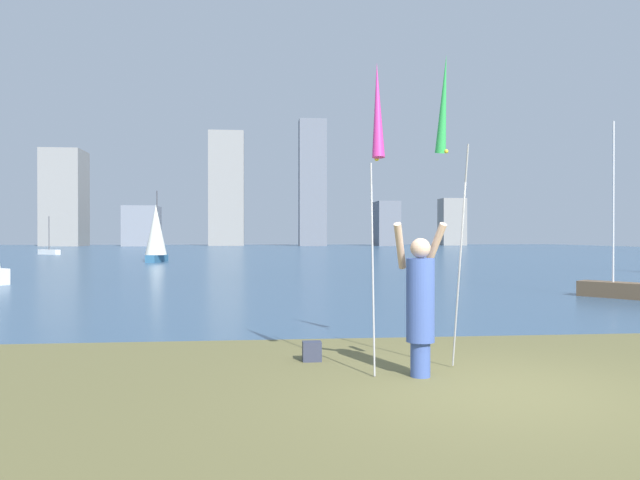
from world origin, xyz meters
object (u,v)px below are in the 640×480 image
at_px(sailboat_2, 49,251).
at_px(kite_flag_right, 444,111).
at_px(kite_flag_left, 377,118).
at_px(sailboat_1, 156,233).
at_px(sailboat_3, 613,287).
at_px(person, 420,301).
at_px(bag, 312,351).

bearing_deg(sailboat_2, kite_flag_right, -66.83).
bearing_deg(kite_flag_left, sailboat_1, 103.32).
distance_m(kite_flag_right, sailboat_1, 35.92).
relative_size(kite_flag_left, sailboat_3, 0.77).
bearing_deg(sailboat_2, person, -67.71).
height_order(person, sailboat_2, sailboat_2).
xyz_separation_m(person, sailboat_3, (8.32, 9.31, -0.67)).
height_order(kite_flag_left, sailboat_3, sailboat_3).
xyz_separation_m(kite_flag_left, kite_flag_right, (1.17, 1.01, 0.31)).
distance_m(bag, sailboat_1, 35.26).
height_order(bag, sailboat_2, sailboat_2).
xyz_separation_m(person, bag, (-1.30, 1.11, -0.84)).
relative_size(person, sailboat_2, 0.54).
relative_size(kite_flag_left, bag, 14.20).
xyz_separation_m(kite_flag_right, bag, (-1.88, 0.23, -3.46)).
xyz_separation_m(kite_flag_right, sailboat_2, (-22.68, 53.00, -3.31)).
relative_size(person, sailboat_1, 0.40).
bearing_deg(kite_flag_right, sailboat_1, 105.51).
relative_size(person, sailboat_3, 0.38).
height_order(kite_flag_right, sailboat_3, sailboat_3).
xyz_separation_m(kite_flag_left, sailboat_3, (8.90, 9.44, -2.98)).
distance_m(kite_flag_left, bag, 3.45).
xyz_separation_m(sailboat_1, sailboat_2, (-13.08, 18.41, -1.72)).
xyz_separation_m(person, sailboat_1, (-9.01, 35.47, 1.03)).
bearing_deg(kite_flag_left, person, 12.50).
distance_m(kite_flag_left, sailboat_3, 13.31).
distance_m(sailboat_1, sailboat_2, 22.65).
height_order(kite_flag_right, sailboat_2, kite_flag_right).
distance_m(kite_flag_right, bag, 3.94).
bearing_deg(person, sailboat_3, 33.94).
bearing_deg(sailboat_1, sailboat_3, -56.48).
distance_m(person, sailboat_2, 58.24).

